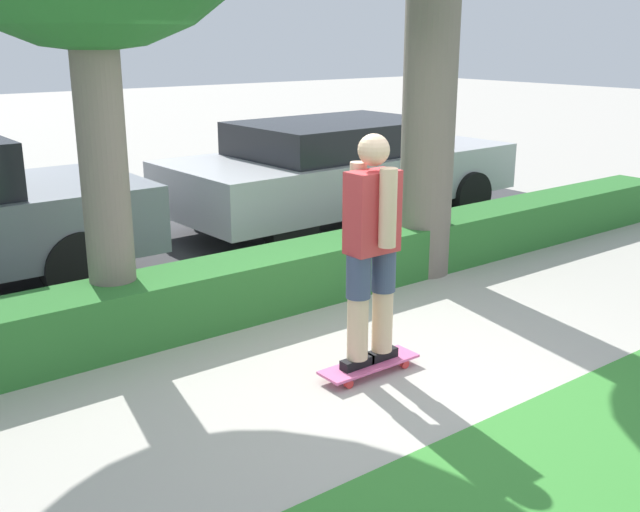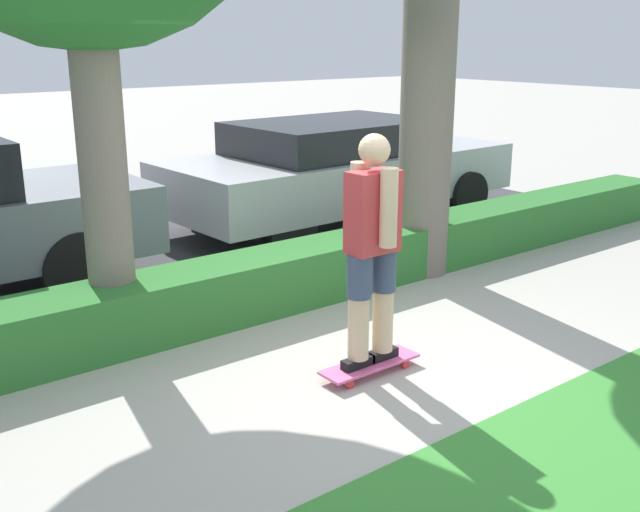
{
  "view_description": "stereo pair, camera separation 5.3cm",
  "coord_description": "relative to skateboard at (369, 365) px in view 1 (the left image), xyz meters",
  "views": [
    {
      "loc": [
        -3.38,
        -3.8,
        2.4
      ],
      "look_at": [
        -0.0,
        0.6,
        0.76
      ],
      "focal_mm": 42.0,
      "sensor_mm": 36.0,
      "label": 1
    },
    {
      "loc": [
        -3.42,
        -3.76,
        2.4
      ],
      "look_at": [
        -0.0,
        0.6,
        0.76
      ],
      "focal_mm": 42.0,
      "sensor_mm": 36.0,
      "label": 2
    }
  ],
  "objects": [
    {
      "name": "ground_plane",
      "position": [
        0.01,
        0.01,
        -0.07
      ],
      "size": [
        60.0,
        60.0,
        0.0
      ],
      "primitive_type": "plane",
      "color": "#ADA89E"
    },
    {
      "name": "street_asphalt",
      "position": [
        0.01,
        4.21,
        -0.07
      ],
      "size": [
        12.63,
        5.0,
        0.01
      ],
      "color": "#38383A",
      "rests_on": "ground_plane"
    },
    {
      "name": "hedge_row",
      "position": [
        0.01,
        1.61,
        0.19
      ],
      "size": [
        12.63,
        0.6,
        0.52
      ],
      "color": "#2D702D",
      "rests_on": "ground_plane"
    },
    {
      "name": "skateboard",
      "position": [
        0.0,
        0.0,
        0.0
      ],
      "size": [
        0.8,
        0.24,
        0.09
      ],
      "color": "#DB5B93",
      "rests_on": "ground_plane"
    },
    {
      "name": "skater_person",
      "position": [
        0.0,
        0.0,
        0.91
      ],
      "size": [
        0.5,
        0.43,
        1.68
      ],
      "color": "black",
      "rests_on": "skateboard"
    },
    {
      "name": "parked_car_middle",
      "position": [
        2.79,
        3.77,
        0.66
      ],
      "size": [
        4.85,
        2.09,
        1.35
      ],
      "rotation": [
        0.0,
        0.0,
        0.03
      ],
      "color": "#B7B7BC",
      "rests_on": "ground_plane"
    }
  ]
}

